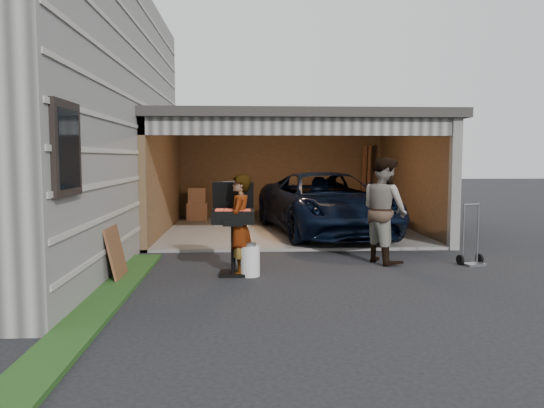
{
  "coord_description": "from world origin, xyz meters",
  "views": [
    {
      "loc": [
        -0.44,
        -7.06,
        1.9
      ],
      "look_at": [
        0.03,
        1.45,
        1.15
      ],
      "focal_mm": 35.0,
      "sensor_mm": 36.0,
      "label": 1
    }
  ],
  "objects_px": {
    "minivan": "(325,206)",
    "woman": "(239,225)",
    "bbq_grill": "(233,220)",
    "propane_tank": "(250,261)",
    "man": "(384,210)",
    "plywood_panel": "(116,254)",
    "hand_truck": "(472,253)"
  },
  "relations": [
    {
      "from": "plywood_panel",
      "to": "hand_truck",
      "type": "distance_m",
      "value": 6.08
    },
    {
      "from": "plywood_panel",
      "to": "minivan",
      "type": "bearing_deg",
      "value": 48.6
    },
    {
      "from": "man",
      "to": "propane_tank",
      "type": "height_order",
      "value": "man"
    },
    {
      "from": "bbq_grill",
      "to": "propane_tank",
      "type": "height_order",
      "value": "bbq_grill"
    },
    {
      "from": "woman",
      "to": "propane_tank",
      "type": "height_order",
      "value": "woman"
    },
    {
      "from": "woman",
      "to": "plywood_panel",
      "type": "height_order",
      "value": "woman"
    },
    {
      "from": "man",
      "to": "propane_tank",
      "type": "relative_size",
      "value": 3.94
    },
    {
      "from": "man",
      "to": "plywood_panel",
      "type": "distance_m",
      "value": 4.7
    },
    {
      "from": "bbq_grill",
      "to": "propane_tank",
      "type": "distance_m",
      "value": 0.71
    },
    {
      "from": "bbq_grill",
      "to": "hand_truck",
      "type": "height_order",
      "value": "bbq_grill"
    },
    {
      "from": "plywood_panel",
      "to": "hand_truck",
      "type": "xyz_separation_m",
      "value": [
        6.01,
        0.86,
        -0.21
      ]
    },
    {
      "from": "woman",
      "to": "plywood_panel",
      "type": "bearing_deg",
      "value": -72.34
    },
    {
      "from": "hand_truck",
      "to": "minivan",
      "type": "bearing_deg",
      "value": 104.93
    },
    {
      "from": "propane_tank",
      "to": "man",
      "type": "bearing_deg",
      "value": 22.02
    },
    {
      "from": "man",
      "to": "plywood_panel",
      "type": "height_order",
      "value": "man"
    },
    {
      "from": "man",
      "to": "minivan",
      "type": "bearing_deg",
      "value": -11.69
    },
    {
      "from": "minivan",
      "to": "plywood_panel",
      "type": "relative_size",
      "value": 6.3
    },
    {
      "from": "bbq_grill",
      "to": "hand_truck",
      "type": "xyz_separation_m",
      "value": [
        4.21,
        0.56,
        -0.68
      ]
    },
    {
      "from": "woman",
      "to": "bbq_grill",
      "type": "height_order",
      "value": "woman"
    },
    {
      "from": "woman",
      "to": "bbq_grill",
      "type": "bearing_deg",
      "value": -96.79
    },
    {
      "from": "bbq_grill",
      "to": "hand_truck",
      "type": "relative_size",
      "value": 1.37
    },
    {
      "from": "bbq_grill",
      "to": "propane_tank",
      "type": "xyz_separation_m",
      "value": [
        0.27,
        -0.11,
        -0.65
      ]
    },
    {
      "from": "woman",
      "to": "man",
      "type": "distance_m",
      "value": 2.77
    },
    {
      "from": "minivan",
      "to": "woman",
      "type": "height_order",
      "value": "woman"
    },
    {
      "from": "minivan",
      "to": "man",
      "type": "height_order",
      "value": "man"
    },
    {
      "from": "woman",
      "to": "man",
      "type": "xyz_separation_m",
      "value": [
        2.61,
        0.91,
        0.14
      ]
    },
    {
      "from": "minivan",
      "to": "woman",
      "type": "relative_size",
      "value": 3.27
    },
    {
      "from": "woman",
      "to": "hand_truck",
      "type": "relative_size",
      "value": 1.48
    },
    {
      "from": "man",
      "to": "woman",
      "type": "bearing_deg",
      "value": 87.85
    },
    {
      "from": "minivan",
      "to": "bbq_grill",
      "type": "distance_m",
      "value": 4.7
    },
    {
      "from": "propane_tank",
      "to": "hand_truck",
      "type": "distance_m",
      "value": 4.0
    },
    {
      "from": "man",
      "to": "bbq_grill",
      "type": "distance_m",
      "value": 2.85
    }
  ]
}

